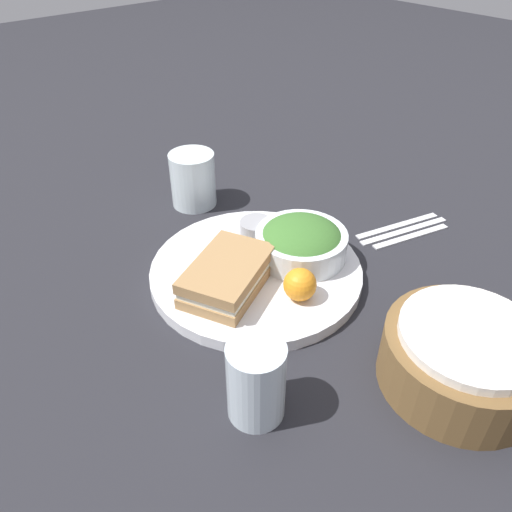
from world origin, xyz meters
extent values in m
plane|color=#232328|center=(0.00, 0.00, 0.00)|extent=(4.00, 4.00, 0.00)
cylinder|color=silver|center=(0.00, 0.00, 0.01)|extent=(0.32, 0.32, 0.02)
cube|color=#A37A4C|center=(0.06, 0.01, 0.03)|extent=(0.16, 0.14, 0.02)
cube|color=silver|center=(0.06, 0.01, 0.04)|extent=(0.16, 0.13, 0.01)
cube|color=#A37A4C|center=(0.06, 0.01, 0.05)|extent=(0.16, 0.14, 0.02)
cylinder|color=white|center=(-0.07, 0.02, 0.04)|extent=(0.14, 0.14, 0.04)
ellipsoid|color=#3D702D|center=(-0.07, 0.02, 0.05)|extent=(0.13, 0.13, 0.06)
cylinder|color=#99999E|center=(-0.05, -0.05, 0.04)|extent=(0.05, 0.05, 0.03)
sphere|color=orange|center=(0.00, 0.09, 0.04)|extent=(0.05, 0.05, 0.05)
cylinder|color=silver|center=(0.16, 0.18, 0.05)|extent=(0.06, 0.06, 0.10)
cylinder|color=brown|center=(-0.05, 0.31, 0.04)|extent=(0.19, 0.19, 0.07)
cylinder|color=white|center=(-0.05, 0.31, 0.08)|extent=(0.16, 0.16, 0.01)
cube|color=silver|center=(-0.28, 0.06, 0.00)|extent=(0.16, 0.06, 0.01)
cube|color=silver|center=(-0.27, 0.08, 0.00)|extent=(0.17, 0.06, 0.01)
cube|color=silver|center=(-0.27, 0.09, 0.00)|extent=(0.15, 0.05, 0.01)
cylinder|color=silver|center=(-0.06, -0.24, 0.05)|extent=(0.08, 0.08, 0.10)
camera|label=1|loc=(0.39, 0.44, 0.48)|focal=35.00mm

